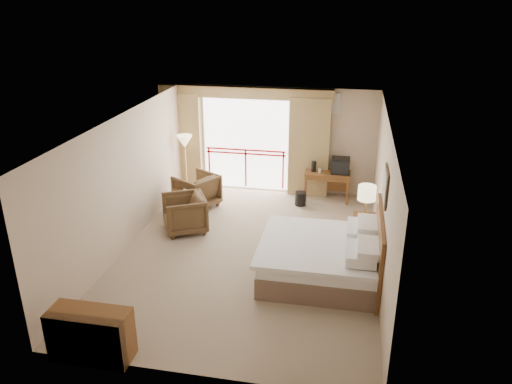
% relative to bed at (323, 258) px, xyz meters
% --- Properties ---
extents(floor, '(7.00, 7.00, 0.00)m').
position_rel_bed_xyz_m(floor, '(-1.50, 0.60, -0.38)').
color(floor, gray).
rests_on(floor, ground).
extents(ceiling, '(7.00, 7.00, 0.00)m').
position_rel_bed_xyz_m(ceiling, '(-1.50, 0.60, 2.32)').
color(ceiling, white).
rests_on(ceiling, wall_back).
extents(wall_back, '(5.00, 0.00, 5.00)m').
position_rel_bed_xyz_m(wall_back, '(-1.50, 4.10, 0.97)').
color(wall_back, '#C4AD92').
rests_on(wall_back, ground).
extents(wall_front, '(5.00, 0.00, 5.00)m').
position_rel_bed_xyz_m(wall_front, '(-1.50, -2.90, 0.97)').
color(wall_front, '#C4AD92').
rests_on(wall_front, ground).
extents(wall_left, '(0.00, 7.00, 7.00)m').
position_rel_bed_xyz_m(wall_left, '(-4.00, 0.60, 0.97)').
color(wall_left, '#C4AD92').
rests_on(wall_left, ground).
extents(wall_right, '(0.00, 7.00, 7.00)m').
position_rel_bed_xyz_m(wall_right, '(1.00, 0.60, 0.97)').
color(wall_right, '#C4AD92').
rests_on(wall_right, ground).
extents(balcony_door, '(2.40, 0.00, 2.40)m').
position_rel_bed_xyz_m(balcony_door, '(-2.30, 4.08, 0.82)').
color(balcony_door, white).
rests_on(balcony_door, wall_back).
extents(balcony_railing, '(2.09, 0.03, 1.02)m').
position_rel_bed_xyz_m(balcony_railing, '(-2.30, 4.06, 0.44)').
color(balcony_railing, '#B8110F').
rests_on(balcony_railing, wall_back).
extents(curtain_left, '(1.00, 0.26, 2.50)m').
position_rel_bed_xyz_m(curtain_left, '(-3.95, 3.95, 0.87)').
color(curtain_left, olive).
rests_on(curtain_left, wall_back).
extents(curtain_right, '(1.00, 0.26, 2.50)m').
position_rel_bed_xyz_m(curtain_right, '(-0.65, 3.95, 0.87)').
color(curtain_right, olive).
rests_on(curtain_right, wall_back).
extents(valance, '(4.40, 0.22, 0.28)m').
position_rel_bed_xyz_m(valance, '(-2.30, 3.98, 2.17)').
color(valance, olive).
rests_on(valance, wall_back).
extents(hvac_vent, '(0.50, 0.04, 0.50)m').
position_rel_bed_xyz_m(hvac_vent, '(-0.20, 4.07, 1.97)').
color(hvac_vent, silver).
rests_on(hvac_vent, wall_back).
extents(bed, '(2.13, 2.06, 0.97)m').
position_rel_bed_xyz_m(bed, '(0.00, 0.00, 0.00)').
color(bed, brown).
rests_on(bed, floor).
extents(headboard, '(0.06, 2.10, 1.30)m').
position_rel_bed_xyz_m(headboard, '(0.96, 0.00, 0.27)').
color(headboard, '#593319').
rests_on(headboard, wall_right).
extents(framed_art, '(0.04, 0.72, 0.60)m').
position_rel_bed_xyz_m(framed_art, '(0.97, 0.00, 1.47)').
color(framed_art, black).
rests_on(framed_art, wall_right).
extents(nightstand, '(0.47, 0.55, 0.65)m').
position_rel_bed_xyz_m(nightstand, '(0.74, 1.33, -0.05)').
color(nightstand, '#593319').
rests_on(nightstand, floor).
extents(table_lamp, '(0.36, 0.36, 0.63)m').
position_rel_bed_xyz_m(table_lamp, '(0.74, 1.38, 0.77)').
color(table_lamp, tan).
rests_on(table_lamp, nightstand).
extents(phone, '(0.22, 0.18, 0.09)m').
position_rel_bed_xyz_m(phone, '(0.69, 1.18, 0.32)').
color(phone, black).
rests_on(phone, nightstand).
extents(desk, '(1.11, 0.54, 0.73)m').
position_rel_bed_xyz_m(desk, '(-0.14, 3.70, 0.19)').
color(desk, '#593319').
rests_on(desk, floor).
extents(tv, '(0.44, 0.35, 0.40)m').
position_rel_bed_xyz_m(tv, '(0.16, 3.65, 0.54)').
color(tv, black).
rests_on(tv, desk).
extents(coffee_maker, '(0.13, 0.13, 0.26)m').
position_rel_bed_xyz_m(coffee_maker, '(-0.49, 3.66, 0.48)').
color(coffee_maker, black).
rests_on(coffee_maker, desk).
extents(cup, '(0.08, 0.08, 0.10)m').
position_rel_bed_xyz_m(cup, '(-0.34, 3.61, 0.39)').
color(cup, white).
rests_on(cup, desk).
extents(wastebasket, '(0.34, 0.34, 0.34)m').
position_rel_bed_xyz_m(wastebasket, '(-0.75, 3.19, -0.21)').
color(wastebasket, black).
rests_on(wastebasket, floor).
extents(armchair_far, '(1.22, 1.21, 0.82)m').
position_rel_bed_xyz_m(armchair_far, '(-3.20, 2.64, -0.38)').
color(armchair_far, '#432F1B').
rests_on(armchair_far, floor).
extents(armchair_near, '(1.19, 1.18, 0.81)m').
position_rel_bed_xyz_m(armchair_near, '(-3.07, 1.32, -0.38)').
color(armchair_near, '#432F1B').
rests_on(armchair_near, floor).
extents(side_table, '(0.52, 0.52, 0.57)m').
position_rel_bed_xyz_m(side_table, '(-3.40, 2.25, 0.01)').
color(side_table, black).
rests_on(side_table, floor).
extents(book, '(0.22, 0.26, 0.02)m').
position_rel_bed_xyz_m(book, '(-3.40, 2.25, 0.20)').
color(book, white).
rests_on(book, side_table).
extents(floor_lamp, '(0.39, 0.39, 1.54)m').
position_rel_bed_xyz_m(floor_lamp, '(-3.72, 3.43, 0.95)').
color(floor_lamp, tan).
rests_on(floor_lamp, floor).
extents(dresser, '(1.15, 0.49, 0.77)m').
position_rel_bed_xyz_m(dresser, '(-3.06, -2.83, 0.01)').
color(dresser, '#593319').
rests_on(dresser, floor).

